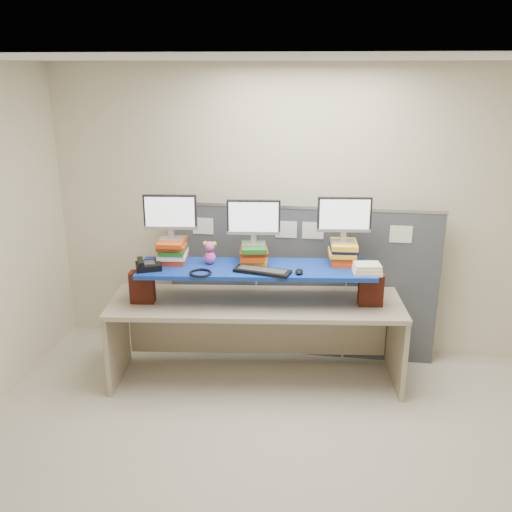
% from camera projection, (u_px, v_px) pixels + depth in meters
% --- Properties ---
extents(room, '(5.00, 4.00, 2.80)m').
position_uv_depth(room, '(282.00, 290.00, 3.64)').
color(room, beige).
rests_on(room, ground).
extents(cubicle_partition, '(2.60, 0.06, 1.53)m').
position_uv_depth(cubicle_partition, '(301.00, 282.00, 5.51)').
color(cubicle_partition, '#3E4249').
rests_on(cubicle_partition, ground).
extents(desk, '(2.65, 1.06, 0.78)m').
position_uv_depth(desk, '(256.00, 317.00, 5.08)').
color(desk, tan).
rests_on(desk, ground).
extents(brick_pier_left, '(0.22, 0.14, 0.28)m').
position_uv_depth(brick_pier_left, '(142.00, 287.00, 4.97)').
color(brick_pier_left, maroon).
rests_on(brick_pier_left, desk).
extents(brick_pier_right, '(0.22, 0.14, 0.28)m').
position_uv_depth(brick_pier_right, '(371.00, 290.00, 4.91)').
color(brick_pier_right, maroon).
rests_on(brick_pier_right, desk).
extents(blue_board, '(2.08, 0.75, 0.04)m').
position_uv_depth(blue_board, '(256.00, 269.00, 4.93)').
color(blue_board, '#0B1895').
rests_on(blue_board, brick_pier_left).
extents(book_stack_left, '(0.29, 0.33, 0.20)m').
position_uv_depth(book_stack_left, '(172.00, 251.00, 5.03)').
color(book_stack_left, '#AF2D14').
rests_on(book_stack_left, blue_board).
extents(book_stack_center, '(0.29, 0.33, 0.16)m').
position_uv_depth(book_stack_center, '(254.00, 253.00, 5.02)').
color(book_stack_center, yellow).
rests_on(book_stack_center, blue_board).
extents(book_stack_right, '(0.27, 0.32, 0.19)m').
position_uv_depth(book_stack_right, '(343.00, 253.00, 4.99)').
color(book_stack_right, '#D34313').
rests_on(book_stack_right, blue_board).
extents(monitor_left, '(0.46, 0.15, 0.40)m').
position_uv_depth(monitor_left, '(170.00, 214.00, 4.92)').
color(monitor_left, '#A4A5A9').
rests_on(monitor_left, book_stack_left).
extents(monitor_center, '(0.46, 0.15, 0.40)m').
position_uv_depth(monitor_center, '(254.00, 220.00, 4.91)').
color(monitor_center, '#A4A5A9').
rests_on(monitor_center, book_stack_center).
extents(monitor_right, '(0.46, 0.15, 0.40)m').
position_uv_depth(monitor_right, '(344.00, 217.00, 4.88)').
color(monitor_right, '#A4A5A9').
rests_on(monitor_right, book_stack_right).
extents(keyboard, '(0.50, 0.25, 0.03)m').
position_uv_depth(keyboard, '(262.00, 271.00, 4.79)').
color(keyboard, black).
rests_on(keyboard, blue_board).
extents(mouse, '(0.10, 0.13, 0.04)m').
position_uv_depth(mouse, '(299.00, 271.00, 4.77)').
color(mouse, black).
rests_on(mouse, blue_board).
extents(desk_phone, '(0.27, 0.26, 0.09)m').
position_uv_depth(desk_phone, '(147.00, 265.00, 4.87)').
color(desk_phone, black).
rests_on(desk_phone, blue_board).
extents(headset, '(0.25, 0.25, 0.02)m').
position_uv_depth(headset, '(200.00, 273.00, 4.76)').
color(headset, black).
rests_on(headset, blue_board).
extents(plush_toy, '(0.12, 0.09, 0.21)m').
position_uv_depth(plush_toy, '(210.00, 252.00, 4.97)').
color(plush_toy, '#DE549F').
rests_on(plush_toy, blue_board).
extents(binder_stack, '(0.26, 0.22, 0.08)m').
position_uv_depth(binder_stack, '(367.00, 269.00, 4.77)').
color(binder_stack, white).
rests_on(binder_stack, blue_board).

